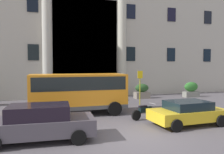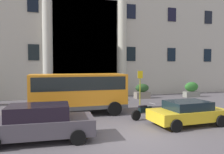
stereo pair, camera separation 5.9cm
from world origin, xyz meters
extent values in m
cube|color=#534E52|center=(0.00, 0.00, -0.06)|extent=(80.00, 64.00, 0.12)
cube|color=#ACA699|center=(0.00, 17.50, 10.04)|extent=(36.33, 9.00, 20.08)
cube|color=black|center=(0.08, 13.06, 4.92)|extent=(6.43, 0.12, 9.83)
cylinder|color=#A8A599|center=(-3.60, 12.75, 4.92)|extent=(0.93, 0.93, 9.83)
cylinder|color=#ADAA9A|center=(3.76, 12.75, 4.92)|extent=(0.93, 0.93, 9.83)
cube|color=black|center=(-4.84, 12.96, 4.42)|extent=(0.98, 0.08, 1.48)
cube|color=black|center=(4.84, 12.96, 4.42)|extent=(0.98, 0.08, 1.48)
cube|color=black|center=(9.69, 12.96, 4.42)|extent=(0.98, 0.08, 1.48)
cube|color=black|center=(14.53, 12.96, 4.42)|extent=(0.98, 0.08, 1.48)
cube|color=black|center=(-4.84, 12.96, 8.84)|extent=(0.98, 0.08, 1.48)
cube|color=black|center=(4.84, 12.96, 8.84)|extent=(0.98, 0.08, 1.48)
cube|color=black|center=(9.69, 12.96, 8.84)|extent=(0.98, 0.08, 1.48)
cube|color=black|center=(14.53, 12.96, 8.84)|extent=(0.98, 0.08, 1.48)
cube|color=orange|center=(-1.83, 5.50, 1.53)|extent=(6.09, 2.33, 2.17)
cube|color=black|center=(-1.83, 5.50, 2.07)|extent=(5.73, 2.36, 0.84)
cube|color=black|center=(1.15, 5.47, 1.89)|extent=(0.08, 1.91, 1.05)
cube|color=#4D4D4E|center=(-1.83, 5.50, 0.57)|extent=(6.09, 2.37, 0.24)
cylinder|color=black|center=(0.31, 6.61, 0.45)|extent=(0.90, 0.29, 0.90)
cylinder|color=black|center=(0.29, 4.34, 0.45)|extent=(0.90, 0.29, 0.90)
cylinder|color=black|center=(-3.94, 6.66, 0.45)|extent=(0.90, 0.29, 0.90)
cylinder|color=black|center=(-3.96, 4.39, 0.45)|extent=(0.90, 0.29, 0.90)
cylinder|color=#979119|center=(3.47, 7.56, 1.35)|extent=(0.08, 0.08, 2.71)
cube|color=yellow|center=(3.47, 7.53, 2.46)|extent=(0.44, 0.03, 0.60)
cube|color=gray|center=(1.31, 10.14, 0.25)|extent=(1.92, 0.98, 0.51)
ellipsoid|color=#316F34|center=(1.31, 10.14, 0.89)|extent=(1.84, 0.89, 0.76)
cube|color=gray|center=(5.15, 10.81, 0.31)|extent=(1.43, 0.84, 0.62)
ellipsoid|color=#264A22|center=(5.15, 10.81, 1.02)|extent=(1.37, 0.76, 0.81)
cube|color=gray|center=(10.36, 10.24, 0.28)|extent=(1.59, 0.71, 0.56)
ellipsoid|color=#2E6E29|center=(10.36, 10.24, 1.05)|extent=(1.53, 0.64, 0.97)
cube|color=gold|center=(3.35, 1.13, 0.56)|extent=(4.08, 2.01, 0.57)
cube|color=black|center=(3.35, 1.13, 1.06)|extent=(2.23, 1.71, 0.44)
cylinder|color=black|center=(4.67, 2.11, 0.31)|extent=(0.63, 0.23, 0.62)
cylinder|color=black|center=(4.75, 0.26, 0.31)|extent=(0.63, 0.23, 0.62)
cylinder|color=black|center=(1.95, 2.00, 0.31)|extent=(0.63, 0.23, 0.62)
cylinder|color=black|center=(2.03, 0.15, 0.31)|extent=(0.63, 0.23, 0.62)
cube|color=#4B454D|center=(-4.18, 0.78, 0.61)|extent=(4.68, 2.11, 0.68)
cube|color=black|center=(-4.18, 0.78, 1.23)|extent=(2.56, 1.77, 0.57)
cylinder|color=black|center=(-2.58, 1.62, 0.31)|extent=(0.63, 0.24, 0.62)
cylinder|color=black|center=(-2.68, -0.23, 0.31)|extent=(0.63, 0.24, 0.62)
cylinder|color=black|center=(-5.68, 1.80, 0.31)|extent=(0.63, 0.24, 0.62)
cylinder|color=black|center=(2.40, 3.13, 0.30)|extent=(0.61, 0.24, 0.60)
cylinder|color=black|center=(1.11, 2.81, 0.30)|extent=(0.61, 0.26, 0.60)
cube|color=black|center=(1.75, 2.97, 0.58)|extent=(0.88, 0.43, 0.32)
cube|color=black|center=(1.58, 2.93, 0.76)|extent=(0.55, 0.32, 0.12)
cylinder|color=#A5A5A8|center=(2.29, 3.10, 0.88)|extent=(0.16, 0.54, 0.03)
camera|label=1|loc=(-3.99, -8.95, 3.14)|focal=35.76mm
camera|label=2|loc=(-3.93, -8.96, 3.14)|focal=35.76mm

